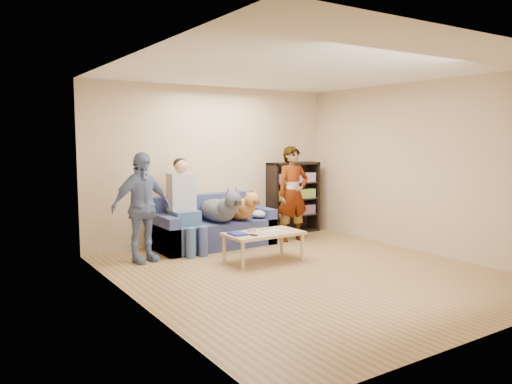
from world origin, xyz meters
TOP-DOWN VIEW (x-y plane):
  - ground at (0.00, 0.00)m, footprint 5.00×5.00m
  - ceiling at (0.00, 0.00)m, footprint 5.00×5.00m
  - wall_back at (0.00, 2.50)m, footprint 4.50×0.00m
  - wall_front at (0.00, -2.50)m, footprint 4.50×0.00m
  - wall_left at (-2.25, 0.00)m, footprint 0.00×5.00m
  - wall_right at (2.25, 0.00)m, footprint 0.00×5.00m
  - blanket at (0.54, 1.87)m, footprint 0.37×0.31m
  - person_standing_right at (1.09, 1.73)m, footprint 0.62×0.44m
  - person_standing_left at (-1.58, 1.73)m, footprint 0.97×0.55m
  - held_controller at (0.89, 1.53)m, footprint 0.06×0.11m
  - notebook_blue at (-0.53, 0.86)m, footprint 0.20×0.26m
  - papers at (-0.08, 0.71)m, footprint 0.26×0.20m
  - magazine at (-0.05, 0.73)m, footprint 0.22×0.17m
  - camera_silver at (-0.25, 0.93)m, footprint 0.11×0.06m
  - controller_a at (0.15, 0.91)m, footprint 0.04×0.13m
  - controller_b at (0.23, 0.83)m, footprint 0.09×0.06m
  - headphone_cup_a at (0.07, 0.79)m, footprint 0.07×0.07m
  - headphone_cup_b at (0.07, 0.87)m, footprint 0.07×0.07m
  - pen_orange at (-0.15, 0.65)m, footprint 0.13×0.06m
  - pen_black at (-0.01, 0.99)m, footprint 0.13×0.08m
  - wallet at (-0.38, 0.69)m, footprint 0.07×0.12m
  - sofa at (-0.25, 2.10)m, footprint 1.90×0.85m
  - person_seated at (-0.81, 1.97)m, footprint 0.40×0.73m
  - dog_gray at (-0.25, 1.84)m, footprint 0.42×1.25m
  - dog_tan at (0.13, 1.87)m, footprint 0.38×1.15m
  - coffee_table at (-0.13, 0.81)m, footprint 1.10×0.60m
  - bookshelf at (1.55, 2.33)m, footprint 1.00×0.34m

SIDE VIEW (x-z plane):
  - ground at x=0.00m, z-range 0.00..0.00m
  - sofa at x=-0.25m, z-range -0.13..0.69m
  - coffee_table at x=-0.13m, z-range 0.16..0.58m
  - pen_orange at x=-0.15m, z-range 0.42..0.43m
  - pen_black at x=-0.01m, z-range 0.42..0.43m
  - papers at x=-0.08m, z-range 0.42..0.43m
  - wallet at x=-0.38m, z-range 0.42..0.43m
  - headphone_cup_a at x=0.07m, z-range 0.42..0.44m
  - headphone_cup_b at x=0.07m, z-range 0.42..0.44m
  - notebook_blue at x=-0.53m, z-range 0.42..0.45m
  - controller_a at x=0.15m, z-range 0.42..0.45m
  - controller_b at x=0.23m, z-range 0.42..0.45m
  - magazine at x=-0.05m, z-range 0.43..0.45m
  - camera_silver at x=-0.25m, z-range 0.42..0.47m
  - blanket at x=0.54m, z-range 0.43..0.56m
  - dog_tan at x=0.13m, z-range 0.35..0.90m
  - dog_gray at x=-0.25m, z-range 0.34..0.94m
  - bookshelf at x=1.55m, z-range 0.03..1.33m
  - person_seated at x=-0.81m, z-range 0.04..1.51m
  - person_standing_left at x=-1.58m, z-range 0.00..1.56m
  - person_standing_right at x=1.09m, z-range 0.00..1.61m
  - held_controller at x=0.89m, z-range 0.94..0.97m
  - wall_back at x=0.00m, z-range -0.95..3.55m
  - wall_front at x=0.00m, z-range -0.95..3.55m
  - wall_left at x=-2.25m, z-range -1.20..3.80m
  - wall_right at x=2.25m, z-range -1.20..3.80m
  - ceiling at x=0.00m, z-range 2.60..2.60m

